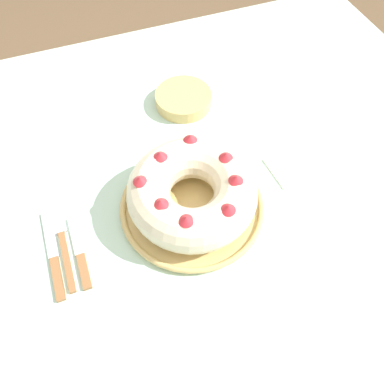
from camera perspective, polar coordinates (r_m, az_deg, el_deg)
The scene contains 9 objects.
ground_plane at distance 1.50m, azimuth -0.57°, elevation -17.44°, with size 8.00×8.00×0.00m, color brown.
dining_table at distance 0.85m, azimuth -0.95°, elevation -4.64°, with size 1.52×1.26×0.77m.
serving_dish at distance 0.78m, azimuth 0.00°, elevation -2.13°, with size 0.30×0.30×0.02m.
bundt_cake at distance 0.73m, azimuth -0.00°, elevation 0.03°, with size 0.26×0.26×0.10m.
fork at distance 0.78m, azimuth -19.01°, elevation -7.46°, with size 0.02×0.18×0.01m.
serving_knife at distance 0.77m, azimuth -20.25°, elevation -9.65°, with size 0.02×0.20×0.01m.
cake_knife at distance 0.76m, azimuth -16.59°, elevation -9.35°, with size 0.02×0.16×0.01m.
side_bowl at distance 0.97m, azimuth -1.31°, elevation 13.99°, with size 0.14×0.14×0.03m, color tan.
napkin at distance 0.88m, azimuth 15.72°, elevation 4.04°, with size 0.13×0.09×0.00m, color white.
Camera 1 is at (-0.13, -0.39, 1.44)m, focal length 35.00 mm.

